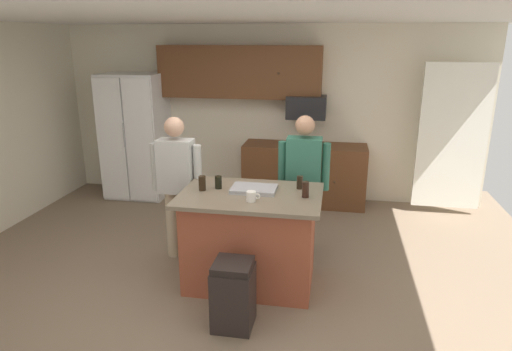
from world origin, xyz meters
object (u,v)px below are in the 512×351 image
refrigerator (136,136)px  trash_bin (233,295)px  glass_dark_ale (218,182)px  serving_tray (254,189)px  kitchen_island (251,238)px  tumbler_amber (300,182)px  microwave_over_range (306,107)px  person_elder_center (177,179)px  glass_short_whisky (306,189)px  mug_blue_stoneware (251,196)px  glass_stout_tall (202,183)px  person_host_foreground (303,177)px

refrigerator → trash_bin: refrigerator is taller
glass_dark_ale → serving_tray: 0.37m
serving_tray → trash_bin: bearing=-91.9°
refrigerator → kitchen_island: (2.25, -2.33, -0.47)m
trash_bin → tumbler_amber: bearing=64.8°
microwave_over_range → person_elder_center: 2.44m
glass_short_whisky → trash_bin: size_ratio=0.25×
refrigerator → tumbler_amber: refrigerator is taller
mug_blue_stoneware → glass_dark_ale: (-0.39, 0.31, 0.02)m
refrigerator → microwave_over_range: refrigerator is taller
glass_stout_tall → trash_bin: (0.48, -0.77, -0.73)m
refrigerator → kitchen_island: refrigerator is taller
mug_blue_stoneware → glass_stout_tall: (-0.54, 0.22, 0.02)m
kitchen_island → trash_bin: kitchen_island is taller
tumbler_amber → glass_stout_tall: glass_stout_tall is taller
glass_short_whisky → glass_stout_tall: bearing=178.9°
kitchen_island → mug_blue_stoneware: bearing=-77.0°
refrigerator → trash_bin: size_ratio=3.11×
refrigerator → serving_tray: size_ratio=4.32×
refrigerator → mug_blue_stoneware: (2.30, -2.54, 0.06)m
serving_tray → trash_bin: size_ratio=0.72×
person_host_foreground → glass_short_whisky: (0.07, -0.74, 0.11)m
person_host_foreground → tumbler_amber: 0.51m
person_host_foreground → trash_bin: (-0.46, -1.49, -0.62)m
person_elder_center → person_host_foreground: bearing=38.2°
glass_short_whisky → trash_bin: 1.18m
trash_bin → serving_tray: bearing=88.1°
microwave_over_range → serving_tray: bearing=-98.0°
kitchen_island → trash_bin: bearing=-90.6°
tumbler_amber → glass_stout_tall: size_ratio=0.90×
glass_dark_ale → trash_bin: glass_dark_ale is taller
glass_stout_tall → trash_bin: 1.16m
serving_tray → glass_short_whisky: bearing=-9.4°
mug_blue_stoneware → serving_tray: (-0.03, 0.29, -0.03)m
glass_stout_tall → glass_dark_ale: 0.16m
refrigerator → kitchen_island: bearing=-46.0°
glass_short_whisky → serving_tray: glass_short_whisky is taller
mug_blue_stoneware → tumbler_amber: 0.60m
glass_stout_tall → serving_tray: bearing=7.2°
mug_blue_stoneware → glass_short_whisky: size_ratio=0.86×
person_elder_center → tumbler_amber: bearing=17.1°
microwave_over_range → trash_bin: 3.42m
microwave_over_range → glass_short_whisky: microwave_over_range is taller
mug_blue_stoneware → glass_short_whisky: (0.48, 0.20, 0.03)m
glass_stout_tall → glass_dark_ale: size_ratio=1.15×
kitchen_island → glass_short_whisky: 0.76m
kitchen_island → tumbler_amber: size_ratio=10.46×
person_host_foreground → serving_tray: 0.79m
glass_dark_ale → serving_tray: (0.37, -0.02, -0.04)m
glass_dark_ale → glass_short_whisky: glass_short_whisky is taller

